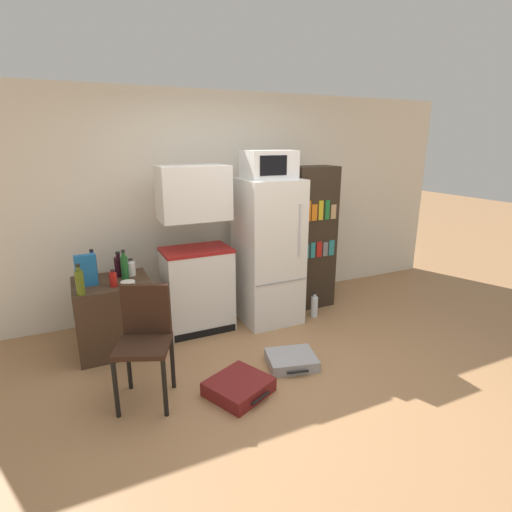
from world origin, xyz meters
The scene contains 19 objects.
ground_plane centered at (0.00, 0.00, 0.00)m, with size 24.00×24.00×0.00m, color #A3754C.
wall_back centered at (0.20, 2.00, 1.29)m, with size 6.40×0.10×2.59m.
side_table centered at (-1.34, 1.29, 0.36)m, with size 0.72×0.63×0.71m.
kitchen_hutch centered at (-0.45, 1.36, 0.82)m, with size 0.73×0.49×1.79m.
refrigerator centered at (0.37, 1.27, 0.82)m, with size 0.64×0.68×1.64m.
microwave centered at (0.37, 1.27, 1.79)m, with size 0.53×0.41×0.30m.
bookshelf centered at (1.05, 1.42, 0.87)m, with size 0.54×0.36×1.74m.
bottle_olive_oil centered at (-1.61, 1.02, 0.83)m, with size 0.07×0.07×0.28m.
bottle_green_tall centered at (-1.20, 1.30, 0.84)m, with size 0.07×0.07×0.30m.
bottle_ketchup_red centered at (-1.32, 1.12, 0.78)m, with size 0.07×0.07×0.16m.
bottle_blue_soda centered at (-1.47, 1.54, 0.83)m, with size 0.07×0.07×0.27m.
bottle_milk_white centered at (-1.12, 1.38, 0.79)m, with size 0.09×0.09×0.18m.
bottle_wine_dark centered at (-1.24, 1.41, 0.82)m, with size 0.09×0.09×0.25m.
bowl centered at (-1.20, 1.10, 0.73)m, with size 0.14×0.14×0.04m.
cereal_box centered at (-1.54, 1.25, 0.86)m, with size 0.19×0.07×0.30m.
chair centered at (-1.19, 0.34, 0.57)m, with size 0.52×0.52×0.94m.
suitcase_large_flat centered at (0.10, 0.24, 0.05)m, with size 0.52×0.47×0.10m.
suitcase_small_flat centered at (-0.51, 0.04, 0.06)m, with size 0.61×0.59×0.12m.
water_bottle_front centered at (0.89, 1.06, 0.13)m, with size 0.08×0.08×0.31m.
Camera 1 is at (-1.61, -2.63, 2.03)m, focal length 28.00 mm.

